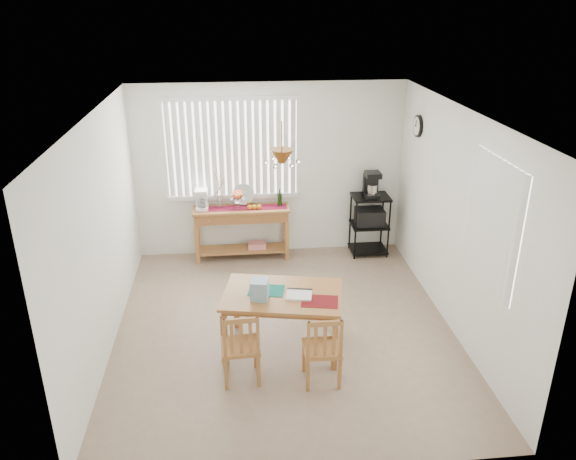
{
  "coord_description": "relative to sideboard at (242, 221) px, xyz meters",
  "views": [
    {
      "loc": [
        -0.55,
        -5.78,
        3.74
      ],
      "look_at": [
        0.1,
        0.55,
        1.05
      ],
      "focal_mm": 35.0,
      "sensor_mm": 36.0,
      "label": 1
    }
  ],
  "objects": [
    {
      "name": "cart_items",
      "position": [
        1.94,
        -0.03,
        0.51
      ],
      "size": [
        0.22,
        0.26,
        0.39
      ],
      "color": "black",
      "rests_on": "wire_cart"
    },
    {
      "name": "ground",
      "position": [
        0.44,
        -2.03,
        -0.61
      ],
      "size": [
        4.0,
        4.5,
        0.01
      ],
      "primitive_type": "cube",
      "color": "gray"
    },
    {
      "name": "table_items",
      "position": [
        0.24,
        -2.5,
        0.17
      ],
      "size": [
        0.99,
        0.65,
        0.22
      ],
      "color": "#147363",
      "rests_on": "dining_table"
    },
    {
      "name": "chair_left",
      "position": [
        -0.1,
        -2.98,
        -0.19
      ],
      "size": [
        0.4,
        0.4,
        0.83
      ],
      "color": "#B0743B",
      "rests_on": "ground"
    },
    {
      "name": "chair_right",
      "position": [
        0.73,
        -3.1,
        -0.2
      ],
      "size": [
        0.38,
        0.38,
        0.82
      ],
      "color": "#B0743B",
      "rests_on": "ground"
    },
    {
      "name": "sideboard_items",
      "position": [
        -0.24,
        0.01,
        0.33
      ],
      "size": [
        1.36,
        0.33,
        0.62
      ],
      "color": "maroon",
      "rests_on": "sideboard"
    },
    {
      "name": "dining_table",
      "position": [
        0.38,
        -2.42,
        0.01
      ],
      "size": [
        1.44,
        1.07,
        0.69
      ],
      "color": "#B0743B",
      "rests_on": "ground"
    },
    {
      "name": "room_shell",
      "position": [
        0.44,
        -2.01,
        1.09
      ],
      "size": [
        4.2,
        4.7,
        2.7
      ],
      "color": "white",
      "rests_on": "ground"
    },
    {
      "name": "sideboard",
      "position": [
        0.0,
        0.0,
        0.0
      ],
      "size": [
        1.43,
        0.4,
        0.8
      ],
      "color": "#B0743B",
      "rests_on": "ground"
    },
    {
      "name": "wire_cart",
      "position": [
        1.94,
        -0.04,
        -0.04
      ],
      "size": [
        0.55,
        0.44,
        0.94
      ],
      "color": "black",
      "rests_on": "ground"
    }
  ]
}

